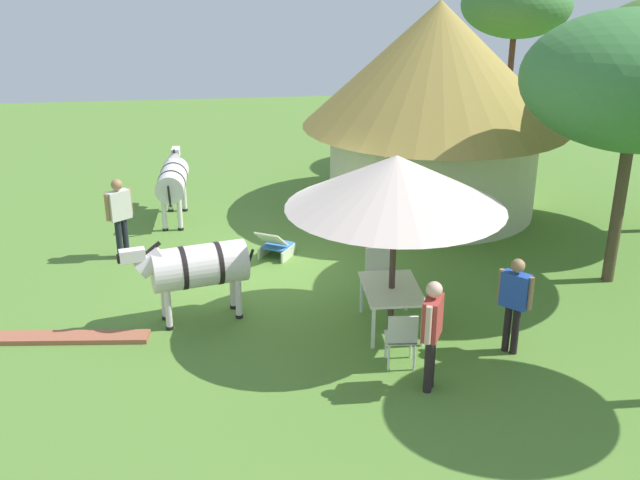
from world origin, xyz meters
TOP-DOWN VIEW (x-y plane):
  - ground_plane at (0.00, 0.00)m, footprint 36.00×36.00m
  - thatched_hut at (-3.35, 3.69)m, footprint 6.07×6.07m
  - shade_umbrella at (2.39, 1.49)m, footprint 3.43×3.43m
  - patio_dining_table at (2.39, 1.49)m, footprint 1.39×0.94m
  - patio_chair_near_lawn at (1.18, 1.53)m, footprint 0.43×0.45m
  - patio_chair_near_hut at (3.60, 1.38)m, footprint 0.46×0.48m
  - guest_beside_umbrella at (4.23, 1.65)m, footprint 0.54×0.40m
  - guest_behind_table at (3.38, 3.17)m, footprint 0.44×0.43m
  - standing_watcher at (-1.22, -3.22)m, footprint 0.44×0.48m
  - striped_lounge_chair at (-0.83, -0.17)m, footprint 0.95×0.85m
  - zebra_nearest_camera at (-3.36, -2.30)m, footprint 2.38×0.66m
  - zebra_by_umbrella at (1.67, -1.64)m, footprint 1.04×2.20m
  - acacia_tree_behind_hut at (-7.00, 6.83)m, footprint 2.96×2.96m
  - acacia_tree_far_lawn at (1.04, 5.97)m, footprint 3.99×3.99m
  - brick_patio_kerb at (2.12, -3.82)m, footprint 0.65×2.82m

SIDE VIEW (x-z plane):
  - ground_plane at x=0.00m, z-range 0.00..0.00m
  - brick_patio_kerb at x=2.12m, z-range 0.00..0.08m
  - striped_lounge_chair at x=-0.83m, z-range -0.07..0.59m
  - patio_chair_near_lawn at x=1.18m, z-range 0.07..0.97m
  - patio_chair_near_hut at x=3.60m, z-range 0.07..0.97m
  - patio_dining_table at x=2.39m, z-range 0.29..1.03m
  - guest_behind_table at x=3.38m, z-range 0.16..1.72m
  - zebra_nearest_camera at x=-3.36m, z-range 0.21..1.70m
  - zebra_by_umbrella at x=1.67m, z-range 0.21..1.70m
  - standing_watcher at x=-1.22m, z-range 0.17..1.82m
  - guest_beside_umbrella at x=4.23m, z-range 0.17..1.84m
  - shade_umbrella at x=2.39m, z-range 1.05..3.99m
  - thatched_hut at x=-3.35m, z-range 0.27..5.06m
  - acacia_tree_far_lawn at x=1.04m, z-range 1.27..6.21m
  - acacia_tree_behind_hut at x=-7.00m, z-range 1.74..7.04m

